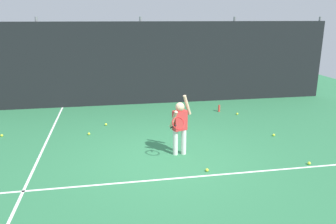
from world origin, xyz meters
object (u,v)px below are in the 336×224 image
Objects in this scene: water_bottle at (219,108)px; tennis_ball_1 at (309,163)px; tennis_ball_6 at (207,170)px; tennis_player at (180,124)px; tennis_ball_4 at (274,135)px; tennis_ball_0 at (237,114)px; tennis_ball_3 at (106,124)px; tennis_ball_7 at (2,135)px; tennis_ball_2 at (180,117)px; tennis_ball_5 at (89,134)px.

water_bottle reaches higher than tennis_ball_1.
tennis_ball_6 is at bearing -111.64° from water_bottle.
tennis_player reaches higher than tennis_ball_4.
tennis_ball_0 is 4.27m from tennis_ball_6.
tennis_ball_3 is 1.00× the size of tennis_ball_4.
tennis_ball_3 and tennis_ball_6 have the same top height.
water_bottle is at bearing 104.44° from tennis_ball_4.
tennis_player is 20.46× the size of tennis_ball_6.
tennis_ball_7 is at bearing 156.51° from tennis_ball_1.
tennis_ball_4 is at bearing -44.67° from tennis_ball_2.
tennis_ball_2 and tennis_ball_5 have the same top height.
tennis_ball_2 and tennis_ball_7 have the same top height.
water_bottle reaches higher than tennis_ball_6.
tennis_player is at bearing 111.17° from tennis_ball_6.
tennis_ball_1 and tennis_ball_6 have the same top height.
tennis_ball_6 is (-0.26, -3.70, 0.00)m from tennis_ball_2.
tennis_ball_7 is (-2.65, -0.45, 0.00)m from tennis_ball_3.
tennis_ball_5 is (-4.53, -1.08, 0.00)m from tennis_ball_0.
water_bottle reaches higher than tennis_ball_2.
tennis_ball_1 is at bearing -23.49° from tennis_ball_7.
tennis_ball_0 is 1.00× the size of tennis_ball_5.
tennis_ball_1 is 1.00× the size of tennis_ball_7.
tennis_ball_1 is 5.36m from tennis_ball_5.
tennis_ball_2 is at bearing -160.99° from water_bottle.
tennis_ball_0 is at bearing 95.51° from tennis_ball_4.
tennis_ball_5 is at bearing 122.26° from tennis_player.
tennis_player is 2.85m from tennis_ball_4.
tennis_ball_7 is (-4.90, -0.79, 0.00)m from tennis_ball_2.
tennis_ball_0 and tennis_ball_1 have the same top height.
tennis_ball_7 is at bearing 147.97° from tennis_ball_6.
tennis_ball_1 is at bearing -82.72° from water_bottle.
tennis_ball_6 is at bearing -143.90° from tennis_ball_4.
tennis_ball_4 is at bearing -11.43° from tennis_ball_5.
tennis_ball_3 is (-4.19, 3.43, 0.00)m from tennis_ball_1.
tennis_ball_4 is (2.66, 0.74, -0.69)m from tennis_player.
tennis_ball_3 is 1.00× the size of tennis_ball_7.
tennis_ball_0 is at bearing 4.98° from tennis_ball_3.
tennis_ball_2 is at bearing 117.27° from tennis_ball_1.
tennis_ball_2 is 1.00× the size of tennis_ball_5.
tennis_player is 6.14× the size of water_bottle.
tennis_player is at bearing -56.11° from tennis_ball_3.
tennis_ball_6 is at bearing -47.32° from tennis_ball_5.
tennis_ball_3 and tennis_ball_4 have the same top height.
tennis_player reaches higher than tennis_ball_7.
tennis_ball_5 is at bearing -121.32° from tennis_ball_3.
tennis_ball_4 and tennis_ball_5 have the same top height.
tennis_player is 20.46× the size of tennis_ball_4.
tennis_ball_7 is at bearing -170.29° from tennis_ball_3.
tennis_ball_2 is at bearing 21.55° from tennis_ball_5.
tennis_ball_4 is at bearing 86.70° from tennis_ball_1.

